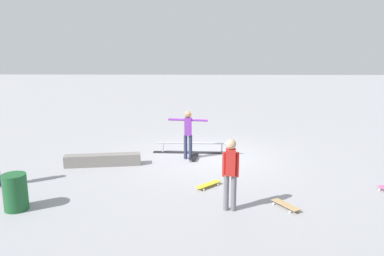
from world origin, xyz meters
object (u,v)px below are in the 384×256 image
at_px(loose_skateboard_natural, 285,205).
at_px(skater_main, 188,131).
at_px(trash_bin, 15,192).
at_px(grind_rail, 192,148).
at_px(skateboard_main, 194,157).
at_px(skate_ledge, 103,160).
at_px(bystander_red_shirt, 230,171).
at_px(loose_skateboard_yellow, 208,184).

bearing_deg(loose_skateboard_natural, skater_main, -0.14).
xyz_separation_m(loose_skateboard_natural, trash_bin, (6.30, 0.18, 0.36)).
height_order(grind_rail, skateboard_main, grind_rail).
bearing_deg(skater_main, loose_skateboard_natural, -50.23).
relative_size(grind_rail, skate_ledge, 1.17).
relative_size(bystander_red_shirt, trash_bin, 1.98).
relative_size(skateboard_main, trash_bin, 0.96).
distance_m(skateboard_main, bystander_red_shirt, 4.18).
height_order(loose_skateboard_yellow, loose_skateboard_natural, same).
distance_m(grind_rail, skate_ledge, 3.13).
distance_m(skater_main, loose_skateboard_natural, 4.59).
xyz_separation_m(skateboard_main, loose_skateboard_natural, (-2.19, 3.84, 0.00)).
bearing_deg(skater_main, skate_ledge, -156.56).
xyz_separation_m(skate_ledge, skater_main, (-2.65, -0.74, 0.75)).
relative_size(skate_ledge, bystander_red_shirt, 1.37).
relative_size(grind_rail, loose_skateboard_yellow, 3.84).
xyz_separation_m(grind_rail, bystander_red_shirt, (-0.93, 4.68, 0.80)).
distance_m(grind_rail, loose_skateboard_natural, 5.06).
relative_size(bystander_red_shirt, loose_skateboard_yellow, 2.39).
bearing_deg(loose_skateboard_natural, trash_bin, 59.54).
bearing_deg(grind_rail, bystander_red_shirt, 103.74).
bearing_deg(grind_rail, trash_bin, 51.87).
distance_m(skater_main, bystander_red_shirt, 4.12).
relative_size(skater_main, loose_skateboard_natural, 2.05).
relative_size(skateboard_main, bystander_red_shirt, 0.48).
xyz_separation_m(grind_rail, loose_skateboard_yellow, (-0.47, 3.23, -0.09)).
distance_m(skateboard_main, trash_bin, 5.76).
xyz_separation_m(grind_rail, loose_skateboard_natural, (-2.26, 4.53, -0.09)).
bearing_deg(trash_bin, skateboard_main, -135.62).
distance_m(loose_skateboard_yellow, trash_bin, 4.75).
bearing_deg(skate_ledge, skateboard_main, -165.16).
relative_size(grind_rail, bystander_red_shirt, 1.60).
height_order(bystander_red_shirt, loose_skateboard_yellow, bystander_red_shirt).
relative_size(skater_main, trash_bin, 1.86).
bearing_deg(loose_skateboard_yellow, skateboard_main, 54.66).
bearing_deg(skater_main, trash_bin, -126.49).
relative_size(skate_ledge, trash_bin, 2.72).
bearing_deg(bystander_red_shirt, trash_bin, 6.73).
relative_size(loose_skateboard_yellow, trash_bin, 0.83).
bearing_deg(trash_bin, loose_skateboard_natural, -178.33).
xyz_separation_m(skater_main, skateboard_main, (-0.20, -0.01, -0.86)).
distance_m(skater_main, trash_bin, 5.62).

